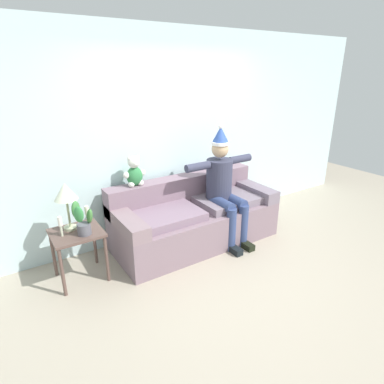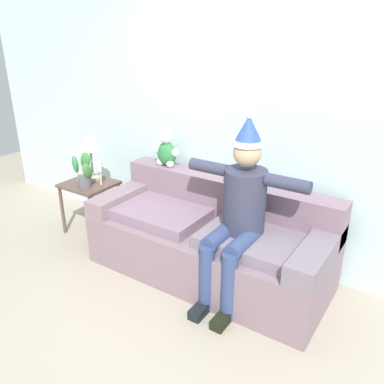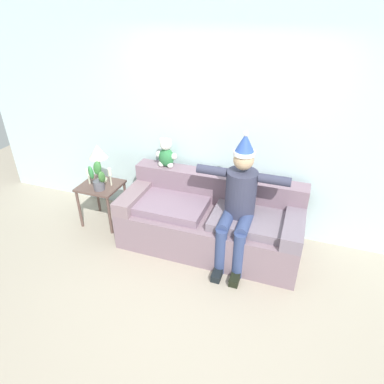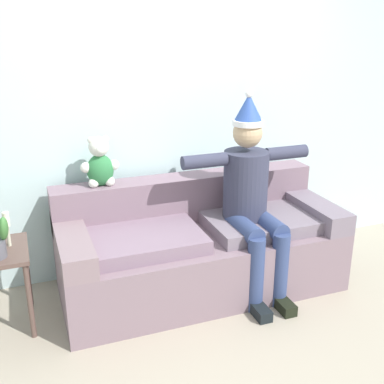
{
  "view_description": "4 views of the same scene",
  "coord_description": "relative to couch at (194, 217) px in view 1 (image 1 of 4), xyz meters",
  "views": [
    {
      "loc": [
        -2.16,
        -2.24,
        2.19
      ],
      "look_at": [
        -0.11,
        0.89,
        0.76
      ],
      "focal_mm": 30.33,
      "sensor_mm": 36.0,
      "label": 1
    },
    {
      "loc": [
        1.6,
        -1.67,
        2.1
      ],
      "look_at": [
        -0.09,
        0.86,
        0.84
      ],
      "focal_mm": 36.83,
      "sensor_mm": 36.0,
      "label": 2
    },
    {
      "loc": [
        0.9,
        -2.22,
        2.67
      ],
      "look_at": [
        -0.17,
        0.8,
        0.83
      ],
      "focal_mm": 31.08,
      "sensor_mm": 36.0,
      "label": 3
    },
    {
      "loc": [
        -1.23,
        -2.09,
        1.98
      ],
      "look_at": [
        -0.09,
        0.93,
        0.84
      ],
      "focal_mm": 44.1,
      "sensor_mm": 36.0,
      "label": 4
    }
  ],
  "objects": [
    {
      "name": "couch",
      "position": [
        0.0,
        0.0,
        0.0
      ],
      "size": [
        2.15,
        0.89,
        0.84
      ],
      "color": "slate",
      "rests_on": "ground_plane"
    },
    {
      "name": "ground_plane",
      "position": [
        0.0,
        -1.02,
        -0.34
      ],
      "size": [
        10.0,
        10.0,
        0.0
      ],
      "primitive_type": "plane",
      "color": "#A69986"
    },
    {
      "name": "side_table",
      "position": [
        -1.52,
        -0.03,
        0.14
      ],
      "size": [
        0.52,
        0.48,
        0.58
      ],
      "color": "brown",
      "rests_on": "ground_plane"
    },
    {
      "name": "table_lamp",
      "position": [
        -1.55,
        0.07,
        0.64
      ],
      "size": [
        0.24,
        0.24,
        0.52
      ],
      "color": "#B1B691",
      "rests_on": "side_table"
    },
    {
      "name": "person_seated",
      "position": [
        0.35,
        -0.16,
        0.45
      ],
      "size": [
        1.02,
        0.77,
        1.55
      ],
      "color": "#35364C",
      "rests_on": "ground_plane"
    },
    {
      "name": "back_wall",
      "position": [
        0.0,
        0.53,
        1.01
      ],
      "size": [
        7.0,
        0.1,
        2.7
      ],
      "primitive_type": "cube",
      "color": "silver",
      "rests_on": "ground_plane"
    },
    {
      "name": "teddy_bear",
      "position": [
        -0.69,
        0.28,
        0.67
      ],
      "size": [
        0.29,
        0.17,
        0.38
      ],
      "color": "#2F7941",
      "rests_on": "couch"
    },
    {
      "name": "candle_tall",
      "position": [
        -1.66,
        -0.05,
        0.38
      ],
      "size": [
        0.04,
        0.04,
        0.22
      ],
      "color": "beige",
      "rests_on": "side_table"
    },
    {
      "name": "candle_short",
      "position": [
        -1.37,
        0.01,
        0.39
      ],
      "size": [
        0.04,
        0.04,
        0.24
      ],
      "color": "beige",
      "rests_on": "side_table"
    },
    {
      "name": "potted_plant",
      "position": [
        -1.46,
        -0.13,
        0.4
      ],
      "size": [
        0.22,
        0.26,
        0.36
      ],
      "color": "#575760",
      "rests_on": "side_table"
    }
  ]
}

